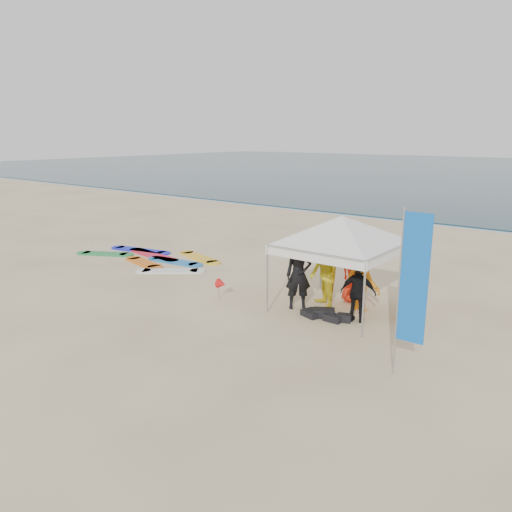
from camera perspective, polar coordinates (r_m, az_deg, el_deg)
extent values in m
plane|color=beige|center=(13.69, -9.30, -6.47)|extent=(120.00, 120.00, 0.00)
cube|color=silver|center=(28.87, 18.19, 3.72)|extent=(160.00, 1.20, 0.01)
imported|color=black|center=(13.66, 4.89, -2.15)|extent=(0.83, 0.80, 1.91)
imported|color=yellow|center=(13.85, 7.77, -2.04)|extent=(1.17, 1.13, 1.90)
imported|color=orange|center=(13.79, 12.05, -2.60)|extent=(1.26, 0.91, 1.76)
imported|color=black|center=(12.95, 11.60, -4.14)|extent=(0.98, 0.61, 1.55)
imported|color=red|center=(14.35, 11.23, -1.78)|extent=(0.99, 0.75, 1.82)
imported|color=orange|center=(13.46, 16.44, -5.09)|extent=(0.66, 0.90, 0.94)
cylinder|color=#A5A5A8|center=(15.53, 7.47, -0.37)|extent=(0.05, 0.05, 1.86)
cylinder|color=#A5A5A8|center=(14.37, 17.10, -2.03)|extent=(0.05, 0.05, 1.86)
cylinder|color=#A5A5A8|center=(13.27, 1.30, -2.70)|extent=(0.05, 0.05, 1.86)
cylinder|color=#A5A5A8|center=(11.90, 12.20, -4.98)|extent=(0.05, 0.05, 1.86)
cube|color=white|center=(12.31, 6.54, -0.19)|extent=(2.90, 0.02, 0.24)
cube|color=white|center=(14.71, 12.25, 1.89)|extent=(2.90, 0.02, 0.24)
cube|color=white|center=(14.19, 4.69, 1.72)|extent=(0.02, 2.90, 0.24)
cube|color=white|center=(12.91, 15.11, 0.08)|extent=(0.02, 2.90, 0.24)
pyramid|color=white|center=(13.33, 9.80, 4.57)|extent=(3.95, 3.95, 0.75)
cylinder|color=#A5A5A8|center=(10.03, 15.97, -4.14)|extent=(0.04, 0.04, 3.40)
cube|color=blue|center=(9.84, 17.65, -2.54)|extent=(0.53, 0.03, 2.53)
cylinder|color=#A5A5A8|center=(14.53, -4.27, -3.87)|extent=(0.02, 0.02, 0.60)
cone|color=red|center=(14.39, -3.93, -3.21)|extent=(0.28, 0.28, 0.28)
cube|color=black|center=(13.33, 7.76, -6.47)|extent=(0.67, 0.59, 0.22)
cube|color=black|center=(13.08, 8.80, -7.01)|extent=(0.46, 0.31, 0.18)
cube|color=black|center=(13.35, 6.40, -6.53)|extent=(0.60, 0.53, 0.16)
cube|color=black|center=(13.10, 10.03, -6.97)|extent=(0.42, 0.36, 0.20)
cube|color=orange|center=(19.01, -12.71, -0.76)|extent=(1.79, 0.90, 0.07)
cube|color=silver|center=(17.69, -9.76, -1.70)|extent=(1.84, 1.58, 0.07)
cube|color=#1820D1|center=(21.08, -13.09, 0.64)|extent=(2.40, 1.02, 0.07)
cube|color=#236FBB|center=(18.96, -9.25, -0.64)|extent=(1.98, 0.77, 0.07)
cube|color=red|center=(20.13, -11.67, 0.10)|extent=(2.60, 0.90, 0.07)
cube|color=yellow|center=(19.45, -6.48, -0.18)|extent=(2.10, 1.05, 0.07)
cube|color=#238241|center=(20.83, -16.88, 0.24)|extent=(1.85, 1.34, 0.07)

